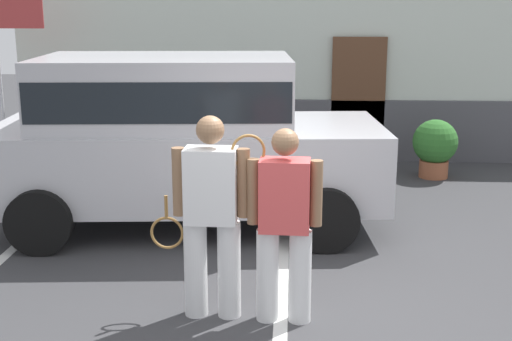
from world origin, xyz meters
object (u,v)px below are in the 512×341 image
Objects in this scene: parked_suv at (179,133)px; potted_plant_by_porch at (435,146)px; tennis_player_man at (211,215)px; tennis_player_woman at (284,223)px; flag_pole at (10,50)px.

potted_plant_by_porch is at bearing 30.91° from parked_suv.
tennis_player_man is 5.78m from potted_plant_by_porch.
tennis_player_woman is at bearing -114.20° from potted_plant_by_porch.
tennis_player_man is 1.94× the size of potted_plant_by_porch.
potted_plant_by_porch is at bearing -1.75° from flag_pole.
parked_suv is at bearing -60.42° from tennis_player_woman.
flag_pole reaches higher than tennis_player_woman.
flag_pole is (-3.78, 5.19, 1.01)m from tennis_player_man.
tennis_player_woman is at bearing 175.65° from tennis_player_man.
tennis_player_woman is 6.93m from flag_pole.
tennis_player_woman is at bearing -67.50° from parked_suv.
tennis_player_man reaches higher than potted_plant_by_porch.
potted_plant_by_porch is at bearing -111.53° from tennis_player_woman.
potted_plant_by_porch is (3.55, 2.52, -0.64)m from parked_suv.
tennis_player_man is at bearing -120.08° from potted_plant_by_porch.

